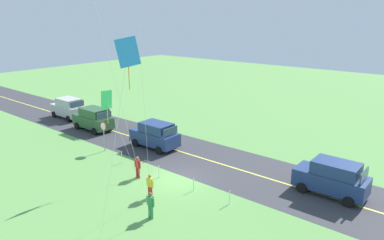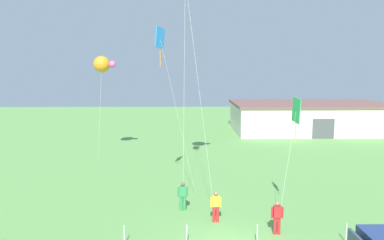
% 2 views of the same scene
% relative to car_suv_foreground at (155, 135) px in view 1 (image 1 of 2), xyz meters
% --- Properties ---
extents(ground_plane, '(120.00, 120.00, 0.10)m').
position_rel_car_suv_foreground_xyz_m(ground_plane, '(-5.65, 3.38, -1.20)').
color(ground_plane, '#60994C').
extents(asphalt_road, '(120.00, 7.00, 0.00)m').
position_rel_car_suv_foreground_xyz_m(asphalt_road, '(-5.65, -0.62, -1.15)').
color(asphalt_road, '#38383D').
rests_on(asphalt_road, ground).
extents(road_centre_stripe, '(120.00, 0.16, 0.00)m').
position_rel_car_suv_foreground_xyz_m(road_centre_stripe, '(-5.65, -0.62, -1.15)').
color(road_centre_stripe, '#E5E04C').
rests_on(road_centre_stripe, asphalt_road).
extents(car_suv_foreground, '(4.40, 2.12, 2.24)m').
position_rel_car_suv_foreground_xyz_m(car_suv_foreground, '(0.00, 0.00, 0.00)').
color(car_suv_foreground, navy).
rests_on(car_suv_foreground, ground).
extents(car_parked_west_near, '(4.40, 2.12, 2.24)m').
position_rel_car_suv_foreground_xyz_m(car_parked_west_near, '(-14.59, -1.04, 0.00)').
color(car_parked_west_near, navy).
rests_on(car_parked_west_near, ground).
extents(car_parked_east_far, '(4.40, 2.12, 2.24)m').
position_rel_car_suv_foreground_xyz_m(car_parked_east_far, '(14.12, -0.58, 0.00)').
color(car_parked_east_far, '#B7B7BC').
rests_on(car_parked_east_far, ground).
extents(car_parked_east_near, '(4.40, 2.12, 2.24)m').
position_rel_car_suv_foreground_xyz_m(car_parked_east_near, '(8.29, 0.31, 0.00)').
color(car_parked_east_near, '#2D5633').
rests_on(car_parked_east_near, ground).
extents(stop_sign, '(0.76, 0.08, 2.56)m').
position_rel_car_suv_foreground_xyz_m(stop_sign, '(2.70, 3.28, 0.65)').
color(stop_sign, gray).
rests_on(stop_sign, ground).
extents(person_adult_near, '(0.58, 0.22, 1.60)m').
position_rel_car_suv_foreground_xyz_m(person_adult_near, '(-7.75, 8.14, -0.29)').
color(person_adult_near, '#338C4C').
rests_on(person_adult_near, ground).
extents(person_adult_companion, '(0.58, 0.22, 1.60)m').
position_rel_car_suv_foreground_xyz_m(person_adult_companion, '(-3.32, 5.05, -0.29)').
color(person_adult_companion, red).
rests_on(person_adult_companion, ground).
extents(person_child_watcher, '(0.58, 0.22, 1.60)m').
position_rel_car_suv_foreground_xyz_m(person_child_watcher, '(-6.07, 6.54, -0.29)').
color(person_child_watcher, red).
rests_on(person_child_watcher, ground).
extents(kite_blue_mid, '(1.20, 1.91, 6.34)m').
position_rel_car_suv_foreground_xyz_m(kite_blue_mid, '(-2.21, 6.43, 4.45)').
color(kite_blue_mid, silver).
rests_on(kite_blue_mid, ground).
extents(kite_pink_drift, '(2.33, 1.15, 10.10)m').
position_rel_car_suv_foreground_xyz_m(kite_pink_drift, '(-9.00, 10.33, 8.09)').
color(kite_pink_drift, silver).
rests_on(kite_pink_drift, ground).
extents(fence_post_0, '(0.05, 0.05, 0.90)m').
position_rel_car_suv_foreground_xyz_m(fence_post_0, '(-10.31, 4.08, -0.70)').
color(fence_post_0, silver).
rests_on(fence_post_0, ground).
extents(fence_post_1, '(0.05, 0.05, 0.90)m').
position_rel_car_suv_foreground_xyz_m(fence_post_1, '(-7.55, 4.08, -0.70)').
color(fence_post_1, silver).
rests_on(fence_post_1, ground).
extents(fence_post_2, '(0.05, 0.05, 0.90)m').
position_rel_car_suv_foreground_xyz_m(fence_post_2, '(-4.42, 4.08, -0.70)').
color(fence_post_2, silver).
rests_on(fence_post_2, ground).
extents(fence_post_3, '(0.05, 0.05, 0.90)m').
position_rel_car_suv_foreground_xyz_m(fence_post_3, '(-0.44, 4.08, -0.70)').
color(fence_post_3, silver).
rests_on(fence_post_3, ground).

